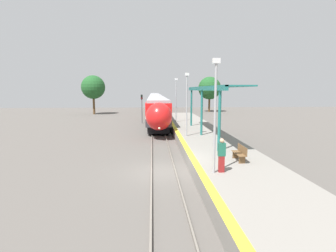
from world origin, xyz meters
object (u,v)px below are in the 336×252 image
at_px(railway_signal, 142,106).
at_px(lamppost_mid, 187,100).
at_px(lamppost_near, 215,109).
at_px(lamppost_far, 176,97).
at_px(train, 155,102).
at_px(person_waiting, 222,155).
at_px(platform_bench, 240,153).

xyz_separation_m(railway_signal, lamppost_mid, (4.64, -16.25, 1.42)).
xyz_separation_m(railway_signal, lamppost_near, (4.64, -26.86, 1.42)).
distance_m(lamppost_near, lamppost_far, 21.23).
distance_m(train, person_waiting, 46.26).
bearing_deg(train, lamppost_far, -84.54).
relative_size(train, person_waiting, 39.61).
height_order(train, person_waiting, train).
relative_size(platform_bench, lamppost_near, 0.28).
distance_m(train, lamppost_mid, 35.76).
height_order(train, railway_signal, railway_signal).
bearing_deg(person_waiting, platform_bench, 51.15).
height_order(platform_bench, lamppost_mid, lamppost_mid).
xyz_separation_m(train, railway_signal, (-2.25, -19.38, 0.40)).
distance_m(platform_bench, person_waiting, 2.67).
relative_size(lamppost_near, lamppost_far, 1.00).
bearing_deg(platform_bench, person_waiting, -128.85).
xyz_separation_m(train, platform_bench, (4.45, -44.12, -0.89)).
bearing_deg(person_waiting, lamppost_near, -169.67).
bearing_deg(lamppost_far, railway_signal, 129.46).
height_order(railway_signal, lamppost_mid, lamppost_mid).
relative_size(person_waiting, railway_signal, 0.40).
distance_m(lamppost_mid, lamppost_far, 10.61).
distance_m(person_waiting, railway_signal, 27.27).
height_order(railway_signal, lamppost_far, lamppost_far).
bearing_deg(lamppost_near, platform_bench, 45.98).
distance_m(railway_signal, lamppost_mid, 16.96).
height_order(platform_bench, person_waiting, person_waiting).
distance_m(railway_signal, lamppost_near, 27.30).
bearing_deg(railway_signal, platform_bench, -74.86).
relative_size(platform_bench, railway_signal, 0.36).
bearing_deg(lamppost_mid, platform_bench, -76.40).
xyz_separation_m(person_waiting, lamppost_near, (-0.40, -0.07, 2.29)).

